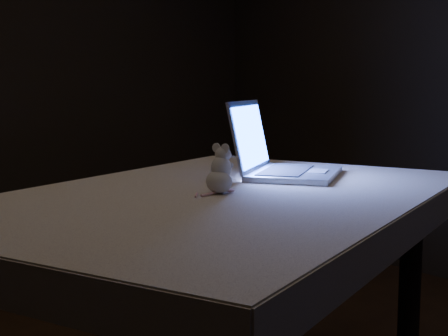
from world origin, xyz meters
TOP-DOWN VIEW (x-y plane):
  - table at (-0.01, -0.12)m, footprint 1.83×1.49m
  - tablecloth at (0.07, -0.12)m, footprint 2.01×1.83m
  - laptop at (0.40, -0.02)m, footprint 0.52×0.51m
  - plush_mouse at (-0.03, -0.13)m, footprint 0.14×0.14m

SIDE VIEW (x-z plane):
  - table at x=-0.01m, z-range 0.00..0.85m
  - tablecloth at x=0.07m, z-range 0.75..0.85m
  - plush_mouse at x=-0.03m, z-range 0.85..1.00m
  - laptop at x=0.40m, z-range 0.85..1.12m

